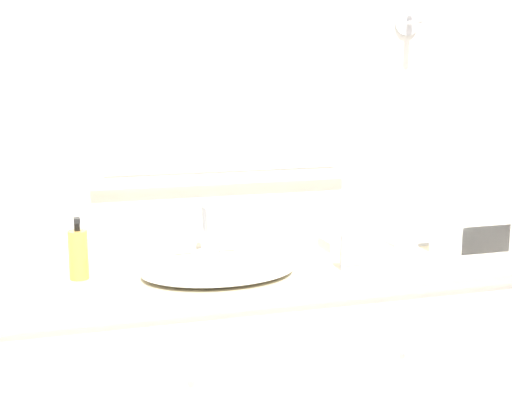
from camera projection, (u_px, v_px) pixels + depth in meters
The scene contains 8 objects.
wall_back at pixel (245, 126), 2.51m from camera, with size 8.00×0.18×2.55m.
vanity_counter at pixel (272, 390), 2.38m from camera, with size 1.88×0.59×0.85m.
sink_basin at pixel (218, 269), 2.22m from camera, with size 0.48×0.40×0.20m.
soap_bottle at pixel (78, 254), 2.16m from camera, with size 0.06×0.06×0.19m.
appliance_box at pixel (474, 235), 2.44m from camera, with size 0.26×0.15×0.14m.
picture_frame at pixel (353, 252), 2.26m from camera, with size 0.08×0.01×0.12m.
hand_towel_near_sink at pixel (344, 243), 2.54m from camera, with size 0.16×0.12×0.04m.
metal_tray at pixel (409, 242), 2.61m from camera, with size 0.17×0.10×0.01m.
Camera 1 is at (-0.69, -1.80, 1.50)m, focal length 50.00 mm.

